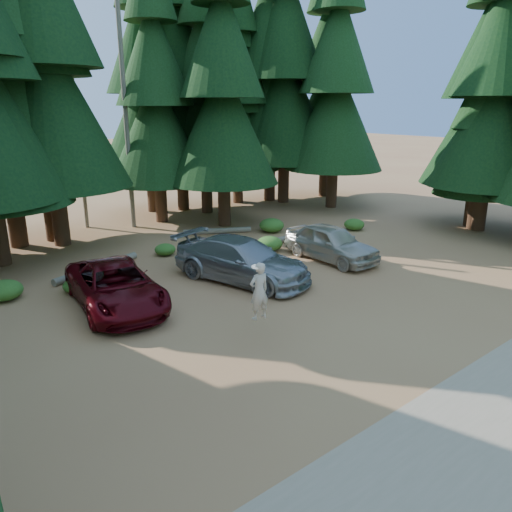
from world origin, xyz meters
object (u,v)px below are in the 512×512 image
at_px(silver_minivan_center, 242,260).
at_px(frisbee_player, 259,291).
at_px(log_right, 296,236).
at_px(red_pickup, 115,286).
at_px(silver_minivan_right, 331,243).
at_px(log_mid, 217,231).
at_px(log_left, 97,268).

bearing_deg(silver_minivan_center, frisbee_player, -138.15).
bearing_deg(log_right, red_pickup, -167.74).
bearing_deg(frisbee_player, silver_minivan_right, -147.80).
height_order(silver_minivan_right, log_mid, silver_minivan_right).
bearing_deg(silver_minivan_right, log_mid, 100.46).
bearing_deg(red_pickup, silver_minivan_right, 3.07).
bearing_deg(silver_minivan_right, silver_minivan_center, 175.74).
xyz_separation_m(silver_minivan_center, log_right, (5.67, 2.96, -0.65)).
distance_m(silver_minivan_center, log_left, 5.92).
bearing_deg(log_mid, log_right, -27.23).
bearing_deg(silver_minivan_center, red_pickup, 156.66).
bearing_deg(red_pickup, frisbee_player, -54.36).
bearing_deg(log_left, silver_minivan_right, -48.52).
bearing_deg(frisbee_player, log_mid, -114.48).
bearing_deg(silver_minivan_center, log_right, 11.11).
distance_m(silver_minivan_right, frisbee_player, 7.89).
bearing_deg(frisbee_player, silver_minivan_center, -116.99).
relative_size(silver_minivan_right, log_right, 0.95).
height_order(silver_minivan_center, log_mid, silver_minivan_center).
distance_m(log_mid, log_right, 4.13).
xyz_separation_m(silver_minivan_center, frisbee_player, (-2.47, -4.00, 0.56)).
relative_size(frisbee_player, log_left, 0.42).
xyz_separation_m(frisbee_player, log_left, (-1.38, 8.44, -1.22)).
height_order(silver_minivan_right, frisbee_player, frisbee_player).
bearing_deg(log_right, silver_minivan_right, -109.84).
distance_m(silver_minivan_center, log_mid, 7.20).
xyz_separation_m(log_left, log_mid, (7.17, 1.91, -0.00)).
relative_size(silver_minivan_center, log_mid, 1.58).
relative_size(red_pickup, log_left, 1.28).
distance_m(frisbee_player, log_mid, 11.92).
height_order(log_left, log_right, log_right).
relative_size(silver_minivan_center, frisbee_player, 3.24).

